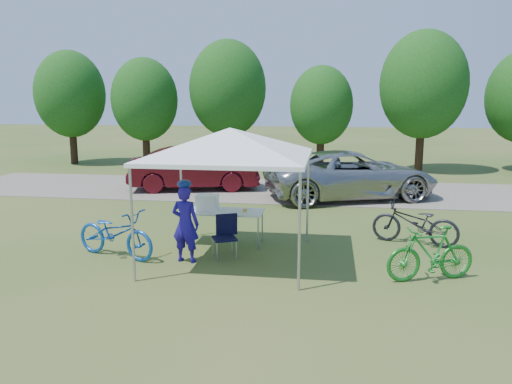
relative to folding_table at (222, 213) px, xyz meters
The scene contains 14 objects.
ground 1.40m from the folding_table, 68.41° to the right, with size 100.00×100.00×0.00m, color #2D5119.
gravel_strip 6.95m from the folding_table, 86.38° to the left, with size 24.00×5.00×0.02m, color gray.
canopy 2.26m from the folding_table, 68.41° to the right, with size 4.53×4.53×3.00m.
treeline 13.24m from the folding_table, 89.37° to the left, with size 24.89×4.28×6.30m.
folding_table is the anchor object (origin of this frame).
folding_chair 1.00m from the folding_table, 72.91° to the right, with size 0.61×0.64×0.90m.
cooler 0.40m from the folding_table, behind, with size 0.50×0.34×0.36m.
ice_cream_cup 0.56m from the folding_table, ahead, with size 0.09×0.09×0.07m, color gold.
cyclist 1.45m from the folding_table, 107.98° to the right, with size 0.58×0.38×1.59m, color #1E118F.
bike_blue 2.39m from the folding_table, 146.83° to the right, with size 0.69×1.97×1.04m, color #134EA7.
bike_green 4.64m from the folding_table, 22.21° to the right, with size 0.48×1.70×1.02m, color #1B7D26.
bike_dark 4.42m from the folding_table, ahead, with size 0.68×1.94×1.02m, color black.
minivan 6.58m from the folding_table, 61.72° to the left, with size 2.62×5.69×1.58m, color #A8A9A4.
sedan 7.04m from the folding_table, 110.56° to the left, with size 1.63×4.68×1.54m, color #4A0C14.
Camera 1 is at (1.99, -9.76, 3.30)m, focal length 35.00 mm.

